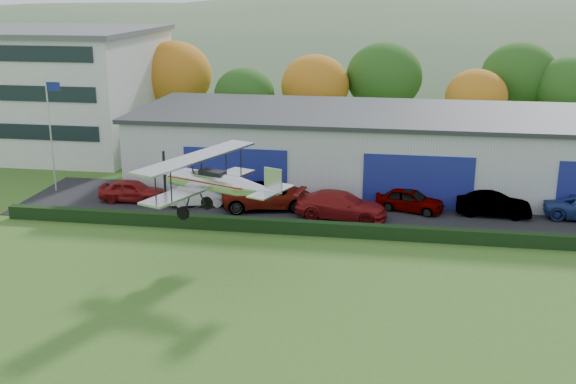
% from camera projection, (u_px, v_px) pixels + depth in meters
% --- Properties ---
extents(apron, '(48.00, 9.00, 0.05)m').
position_uv_depth(apron, '(385.00, 212.00, 44.67)').
color(apron, black).
rests_on(apron, ground).
extents(hedge, '(46.00, 0.60, 0.80)m').
position_uv_depth(hedge, '(382.00, 232.00, 40.02)').
color(hedge, black).
rests_on(hedge, ground).
extents(hangar, '(40.60, 12.60, 5.30)m').
position_uv_depth(hangar, '(418.00, 149.00, 50.20)').
color(hangar, '#B2B7BC').
rests_on(hangar, ground).
extents(office_block, '(20.60, 15.60, 10.40)m').
position_uv_depth(office_block, '(36.00, 89.00, 61.32)').
color(office_block, silver).
rests_on(office_block, ground).
extents(flagpole, '(1.05, 0.10, 8.00)m').
position_uv_depth(flagpole, '(51.00, 125.00, 47.87)').
color(flagpole, silver).
rests_on(flagpole, ground).
extents(tree_belt, '(75.70, 13.22, 10.12)m').
position_uv_depth(tree_belt, '(370.00, 83.00, 61.97)').
color(tree_belt, '#3D2614').
rests_on(tree_belt, ground).
extents(distant_hills, '(430.00, 196.00, 56.00)m').
position_uv_depth(distant_hills, '(368.00, 106.00, 162.06)').
color(distant_hills, '#4C6642').
rests_on(distant_hills, ground).
extents(car_0, '(4.39, 1.91, 1.48)m').
position_uv_depth(car_0, '(132.00, 190.00, 46.69)').
color(car_0, maroon).
rests_on(car_0, apron).
extents(car_1, '(4.24, 2.37, 1.32)m').
position_uv_depth(car_1, '(200.00, 196.00, 45.83)').
color(car_1, silver).
rests_on(car_1, apron).
extents(car_2, '(6.53, 4.17, 1.68)m').
position_uv_depth(car_2, '(269.00, 196.00, 45.22)').
color(car_2, gray).
rests_on(car_2, apron).
extents(car_3, '(5.91, 2.96, 1.65)m').
position_uv_depth(car_3, '(341.00, 205.00, 43.31)').
color(car_3, maroon).
rests_on(car_3, apron).
extents(car_4, '(4.63, 2.95, 1.47)m').
position_uv_depth(car_4, '(410.00, 200.00, 44.71)').
color(car_4, gray).
rests_on(car_4, apron).
extents(car_5, '(4.66, 1.89, 1.50)m').
position_uv_depth(car_5, '(493.00, 204.00, 43.70)').
color(car_5, gray).
rests_on(car_5, apron).
extents(biplane, '(7.48, 8.37, 3.18)m').
position_uv_depth(biplane, '(214.00, 180.00, 35.57)').
color(biplane, silver).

